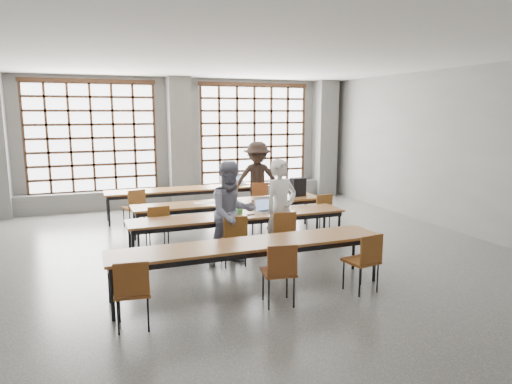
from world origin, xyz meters
TOP-DOWN VIEW (x-y plane):
  - floor at (0.00, 0.00)m, footprint 11.00×11.00m
  - ceiling at (0.00, 0.00)m, footprint 11.00×11.00m
  - wall_back at (0.00, 5.50)m, footprint 10.00×0.00m
  - wall_right at (5.00, 0.00)m, footprint 0.00×11.00m
  - column_mid at (0.00, 5.22)m, footprint 0.60×0.55m
  - column_right at (4.50, 5.22)m, footprint 0.60×0.55m
  - window_left at (-2.25, 5.42)m, footprint 3.32×0.12m
  - window_right at (2.25, 5.42)m, footprint 3.32×0.12m
  - sill_ledge at (0.00, 5.30)m, footprint 9.80×0.35m
  - desk_row_a at (-0.11, 3.66)m, footprint 4.00×0.70m
  - desk_row_b at (0.31, 1.71)m, footprint 4.00×0.70m
  - desk_row_c at (0.09, 0.44)m, footprint 4.00×0.70m
  - desk_row_d at (-0.35, -1.33)m, footprint 4.00×0.70m
  - chair_back_left at (-1.49, 3.04)m, footprint 0.53×0.53m
  - chair_back_mid at (0.69, 3.03)m, footprint 0.42×0.43m
  - chair_back_right at (1.48, 3.03)m, footprint 0.48×0.48m
  - chair_mid_left at (-1.29, 1.08)m, footprint 0.44×0.45m
  - chair_mid_centre at (0.71, 1.08)m, footprint 0.44×0.44m
  - chair_mid_right at (2.12, 1.08)m, footprint 0.47×0.48m
  - chair_front_left at (-0.22, -0.19)m, footprint 0.45×0.46m
  - chair_front_right at (0.68, -0.19)m, footprint 0.48×0.49m
  - chair_near_left at (-2.06, -1.96)m, footprint 0.47×0.47m
  - chair_near_mid at (-0.16, -1.95)m, footprint 0.48×0.48m
  - chair_near_right at (1.16, -1.95)m, footprint 0.48×0.48m
  - student_male at (0.69, -0.06)m, footprint 0.73×0.57m
  - student_female at (-0.21, -0.06)m, footprint 0.92×0.75m
  - student_back at (1.49, 3.16)m, footprint 1.36×1.03m
  - laptop_front at (0.63, 0.55)m, footprint 0.42×0.38m
  - laptop_back at (1.22, 3.77)m, footprint 0.44×0.41m
  - mouse at (1.04, 0.42)m, footprint 0.10×0.07m
  - green_box at (0.04, 0.52)m, footprint 0.26×0.12m
  - phone at (0.27, 0.34)m, footprint 0.14×0.09m
  - paper_sheet_a at (-0.29, 1.76)m, footprint 0.30×0.21m
  - paper_sheet_b at (0.01, 1.66)m, footprint 0.36×0.34m
  - paper_sheet_c at (0.41, 1.71)m, footprint 0.31×0.23m
  - backpack at (1.91, 1.76)m, footprint 0.34×0.23m
  - plastic_bag at (0.79, 3.71)m, footprint 0.29×0.25m
  - red_pouch at (-2.05, -1.88)m, footprint 0.22×0.14m

SIDE VIEW (x-z plane):
  - floor at x=0.00m, z-range 0.00..0.00m
  - sill_ledge at x=0.00m, z-range 0.00..0.50m
  - red_pouch at x=-2.05m, z-range 0.47..0.53m
  - chair_back_left at x=-1.49m, z-range 0.10..0.98m
  - chair_back_mid at x=0.69m, z-range 0.10..0.98m
  - chair_back_right at x=1.48m, z-range 0.10..0.98m
  - chair_mid_left at x=-1.29m, z-range 0.10..0.98m
  - chair_mid_centre at x=0.71m, z-range 0.10..0.98m
  - chair_mid_right at x=2.12m, z-range 0.10..0.98m
  - chair_front_left at x=-0.22m, z-range 0.10..0.98m
  - chair_front_right at x=0.68m, z-range 0.10..0.98m
  - chair_near_left at x=-2.06m, z-range 0.10..0.98m
  - chair_near_mid at x=-0.16m, z-range 0.10..0.98m
  - chair_near_right at x=1.16m, z-range 0.10..0.98m
  - desk_row_a at x=-0.11m, z-range 0.30..1.03m
  - desk_row_b at x=0.31m, z-range 0.30..1.03m
  - desk_row_c at x=0.09m, z-range 0.30..1.03m
  - desk_row_d at x=-0.35m, z-range 0.30..1.03m
  - paper_sheet_a at x=-0.29m, z-range 0.73..0.73m
  - paper_sheet_b at x=0.01m, z-range 0.73..0.73m
  - paper_sheet_c at x=0.41m, z-range 0.73..0.73m
  - phone at x=0.27m, z-range 0.73..0.74m
  - mouse at x=1.04m, z-range 0.73..0.77m
  - green_box at x=0.04m, z-range 0.73..0.82m
  - laptop_front at x=0.63m, z-range 0.66..0.92m
  - laptop_back at x=1.22m, z-range 0.66..0.92m
  - plastic_bag at x=0.79m, z-range 0.73..1.02m
  - student_female at x=-0.21m, z-range 0.00..1.76m
  - student_male at x=0.69m, z-range 0.00..1.77m
  - student_back at x=1.49m, z-range 0.00..1.86m
  - backpack at x=1.91m, z-range 0.73..1.13m
  - wall_back at x=0.00m, z-range -3.25..6.75m
  - wall_right at x=5.00m, z-range -3.75..7.25m
  - column_mid at x=0.00m, z-range 0.00..3.50m
  - column_right at x=4.50m, z-range 0.00..3.50m
  - window_left at x=-2.25m, z-range 0.40..3.40m
  - window_right at x=2.25m, z-range 0.40..3.40m
  - ceiling at x=0.00m, z-range 3.50..3.50m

